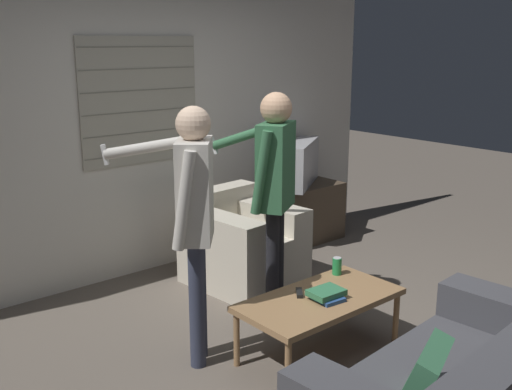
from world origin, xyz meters
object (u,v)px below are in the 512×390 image
Objects in this scene: person_right_standing at (274,177)px; person_left_standing at (193,206)px; soda_can at (337,266)px; book_stack at (327,294)px; tv at (301,163)px; spare_remote at (299,293)px; armchair_beige at (241,245)px; coffee_table at (320,302)px.

person_left_standing is at bearing 162.18° from person_right_standing.
person_left_standing reaches higher than soda_can.
person_left_standing reaches higher than book_stack.
soda_can is (-1.18, -1.57, -0.35)m from tv.
tv is 0.48× the size of person_left_standing.
spare_remote is (-0.08, 0.17, -0.02)m from book_stack.
person_left_standing is 0.92m from spare_remote.
person_right_standing reaches higher than tv.
person_right_standing is at bearing 67.70° from armchair_beige.
coffee_table is 8.74× the size of spare_remote.
soda_can is at bearing 84.22° from armchair_beige.
armchair_beige is at bearing 73.41° from coffee_table.
book_stack is (0.67, -0.51, -0.60)m from person_left_standing.
book_stack is (-0.38, -1.36, 0.11)m from armchair_beige.
armchair_beige is 1.52m from person_left_standing.
soda_can is 0.46m from spare_remote.
coffee_table is at bearing -137.56° from person_right_standing.
coffee_table is 4.74× the size of book_stack.
armchair_beige reaches higher than spare_remote.
person_right_standing reaches higher than coffee_table.
coffee_table is 0.66× the size of person_left_standing.
coffee_table is 0.09m from book_stack.
spare_remote is at bearing -80.31° from person_left_standing.
person_right_standing is 13.44× the size of spare_remote.
coffee_table is (-0.39, -1.30, 0.04)m from armchair_beige.
soda_can is 1.01× the size of spare_remote.
coffee_table is at bearing 14.51° from tv.
person_right_standing is (0.85, 0.21, 0.02)m from person_left_standing.
person_left_standing is 0.99× the size of person_right_standing.
person_right_standing reaches higher than book_stack.
armchair_beige is at bearing 41.20° from person_right_standing.
coffee_table is at bearing -16.30° from spare_remote.
book_stack reaches higher than spare_remote.
book_stack is 1.84× the size of spare_remote.
person_left_standing reaches higher than armchair_beige.
person_left_standing is (-1.05, -0.84, 0.71)m from armchair_beige.
tv reaches higher than soda_can.
person_right_standing is at bearing 111.05° from soda_can.
armchair_beige is 1.28m from spare_remote.
person_right_standing is 0.78m from soda_can.
coffee_table is 0.15m from spare_remote.
tv is (1.17, 0.46, 0.48)m from armchair_beige.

